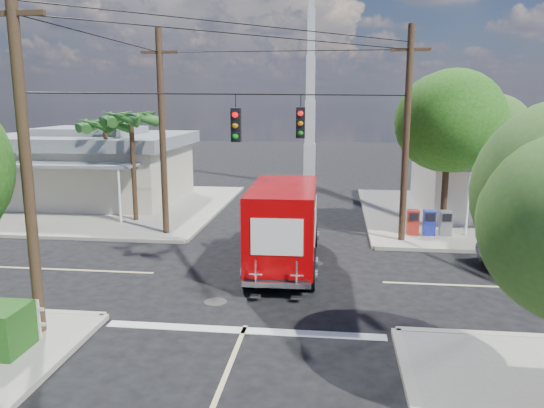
# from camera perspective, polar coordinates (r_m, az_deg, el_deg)

# --- Properties ---
(ground) EXTENTS (120.00, 120.00, 0.00)m
(ground) POSITION_cam_1_polar(r_m,az_deg,el_deg) (18.45, -0.75, -7.92)
(ground) COLOR black
(ground) RESTS_ON ground
(sidewalk_ne) EXTENTS (14.12, 14.12, 0.14)m
(sidewalk_ne) POSITION_cam_1_polar(r_m,az_deg,el_deg) (30.03, 23.27, -1.21)
(sidewalk_ne) COLOR gray
(sidewalk_ne) RESTS_ON ground
(sidewalk_nw) EXTENTS (14.12, 14.12, 0.14)m
(sidewalk_nw) POSITION_cam_1_polar(r_m,az_deg,el_deg) (31.67, -17.91, -0.23)
(sidewalk_nw) COLOR gray
(sidewalk_nw) RESTS_ON ground
(road_markings) EXTENTS (32.00, 32.00, 0.01)m
(road_markings) POSITION_cam_1_polar(r_m,az_deg,el_deg) (17.08, -1.41, -9.51)
(road_markings) COLOR beige
(road_markings) RESTS_ON ground
(building_ne) EXTENTS (11.80, 10.20, 4.50)m
(building_ne) POSITION_cam_1_polar(r_m,az_deg,el_deg) (31.19, 25.90, 3.21)
(building_ne) COLOR silver
(building_ne) RESTS_ON sidewalk_ne
(building_nw) EXTENTS (10.80, 10.20, 4.30)m
(building_nw) POSITION_cam_1_polar(r_m,az_deg,el_deg) (33.23, -18.76, 3.99)
(building_nw) COLOR beige
(building_nw) RESTS_ON sidewalk_nw
(radio_tower) EXTENTS (0.80, 0.80, 17.00)m
(radio_tower) POSITION_cam_1_polar(r_m,az_deg,el_deg) (37.33, 4.14, 10.54)
(radio_tower) COLOR silver
(radio_tower) RESTS_ON ground
(tree_ne_front) EXTENTS (4.21, 4.14, 6.66)m
(tree_ne_front) POSITION_cam_1_polar(r_m,az_deg,el_deg) (24.56, 18.50, 7.64)
(tree_ne_front) COLOR #422D1C
(tree_ne_front) RESTS_ON sidewalk_ne
(tree_ne_back) EXTENTS (3.77, 3.66, 5.82)m
(tree_ne_back) POSITION_cam_1_polar(r_m,az_deg,el_deg) (27.35, 22.89, 6.42)
(tree_ne_back) COLOR #422D1C
(tree_ne_back) RESTS_ON sidewalk_ne
(palm_nw_front) EXTENTS (3.01, 3.08, 5.59)m
(palm_nw_front) POSITION_cam_1_polar(r_m,az_deg,el_deg) (26.67, -14.92, 8.67)
(palm_nw_front) COLOR #422D1C
(palm_nw_front) RESTS_ON sidewalk_nw
(palm_nw_back) EXTENTS (3.01, 3.08, 5.19)m
(palm_nw_back) POSITION_cam_1_polar(r_m,az_deg,el_deg) (28.85, -17.51, 7.95)
(palm_nw_back) COLOR #422D1C
(palm_nw_back) RESTS_ON sidewalk_nw
(utility_poles) EXTENTS (12.00, 10.68, 9.00)m
(utility_poles) POSITION_cam_1_polar(r_m,az_deg,el_deg) (19.33, -4.84, 7.09)
(utility_poles) COLOR #473321
(utility_poles) RESTS_ON ground
(vending_boxes) EXTENTS (1.90, 0.50, 1.10)m
(vending_boxes) POSITION_cam_1_polar(r_m,az_deg,el_deg) (24.44, 16.54, -1.93)
(vending_boxes) COLOR #B2261D
(vending_boxes) RESTS_ON sidewalk_ne
(delivery_truck) EXTENTS (2.47, 7.25, 3.11)m
(delivery_truck) POSITION_cam_1_polar(r_m,az_deg,el_deg) (19.26, 1.36, -2.21)
(delivery_truck) COLOR black
(delivery_truck) RESTS_ON ground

